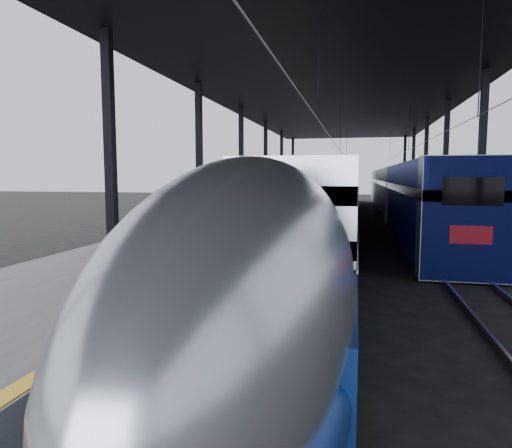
% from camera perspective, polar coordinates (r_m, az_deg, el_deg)
% --- Properties ---
extents(ground, '(160.00, 160.00, 0.00)m').
position_cam_1_polar(ground, '(11.86, -4.59, -11.73)').
color(ground, black).
rests_on(ground, ground).
extents(platform, '(6.00, 80.00, 1.00)m').
position_cam_1_polar(platform, '(31.69, -0.04, 0.43)').
color(platform, '#4C4C4F').
rests_on(platform, ground).
extents(yellow_strip, '(0.30, 80.00, 0.01)m').
position_cam_1_polar(yellow_strip, '(31.16, 4.99, 1.24)').
color(yellow_strip, gold).
rests_on(yellow_strip, platform).
extents(rails, '(6.52, 80.00, 0.16)m').
position_cam_1_polar(rails, '(31.01, 14.55, -0.67)').
color(rails, slate).
rests_on(rails, ground).
extents(canopy, '(18.00, 75.00, 9.47)m').
position_cam_1_polar(canopy, '(31.30, 10.05, 16.10)').
color(canopy, black).
rests_on(canopy, ground).
extents(tgv_train, '(2.80, 65.20, 4.02)m').
position_cam_1_polar(tgv_train, '(33.56, 10.20, 3.01)').
color(tgv_train, '#BABDC2').
rests_on(tgv_train, ground).
extents(second_train, '(3.11, 56.05, 4.29)m').
position_cam_1_polar(second_train, '(43.42, 17.36, 3.90)').
color(second_train, navy).
rests_on(second_train, ground).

